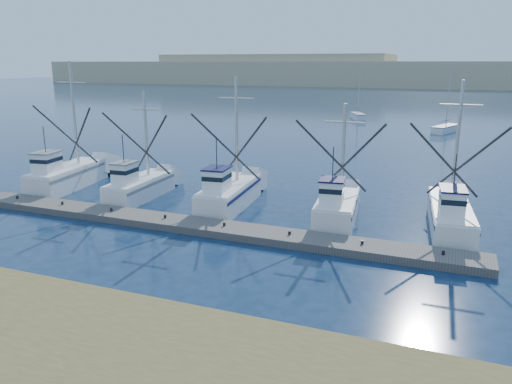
# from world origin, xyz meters

# --- Properties ---
(ground) EXTENTS (500.00, 500.00, 0.00)m
(ground) POSITION_xyz_m (0.00, 0.00, 0.00)
(ground) COLOR #0B1E34
(ground) RESTS_ON ground
(floating_dock) EXTENTS (32.92, 2.45, 0.44)m
(floating_dock) POSITION_xyz_m (-7.12, 6.44, 0.22)
(floating_dock) COLOR #58534F
(floating_dock) RESTS_ON ground
(dune_ridge) EXTENTS (360.00, 60.00, 10.00)m
(dune_ridge) POSITION_xyz_m (0.00, 210.00, 5.00)
(dune_ridge) COLOR tan
(dune_ridge) RESTS_ON ground
(trawler_fleet) EXTENTS (31.60, 8.68, 9.76)m
(trawler_fleet) POSITION_xyz_m (-7.42, 11.37, 0.98)
(trawler_fleet) COLOR white
(trawler_fleet) RESTS_ON ground
(sailboat_near) EXTENTS (3.81, 6.40, 8.10)m
(sailboat_near) POSITION_xyz_m (5.82, 57.22, 0.49)
(sailboat_near) COLOR white
(sailboat_near) RESTS_ON ground
(sailboat_far) EXTENTS (3.64, 5.77, 8.10)m
(sailboat_far) POSITION_xyz_m (-9.01, 70.10, 0.50)
(sailboat_far) COLOR white
(sailboat_far) RESTS_ON ground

